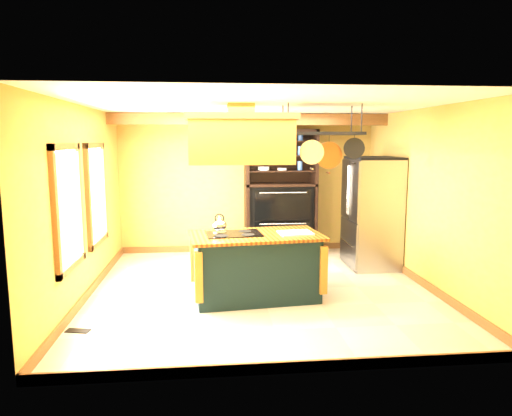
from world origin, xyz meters
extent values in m
plane|color=beige|center=(0.00, 0.00, 0.00)|extent=(5.00, 5.00, 0.00)
plane|color=white|center=(0.00, 0.00, 2.70)|extent=(5.00, 5.00, 0.00)
cube|color=#C29247|center=(0.00, 2.50, 1.35)|extent=(5.00, 0.02, 2.70)
cube|color=#C29247|center=(0.00, -2.50, 1.35)|extent=(5.00, 0.02, 2.70)
cube|color=#C29247|center=(-2.50, 0.00, 1.35)|extent=(0.02, 5.00, 2.70)
cube|color=#C29247|center=(2.50, 0.00, 1.35)|extent=(0.02, 5.00, 2.70)
cube|color=olive|center=(0.00, 1.70, 2.59)|extent=(5.00, 0.15, 0.20)
cube|color=olive|center=(-2.47, -0.80, 1.40)|extent=(0.06, 1.06, 1.56)
cube|color=white|center=(-2.44, -0.80, 1.40)|extent=(0.02, 0.85, 1.34)
cube|color=olive|center=(-2.47, 0.60, 1.40)|extent=(0.06, 1.06, 1.56)
cube|color=white|center=(-2.44, 0.60, 1.40)|extent=(0.02, 0.85, 1.34)
cube|color=black|center=(-0.11, -0.32, 0.44)|extent=(1.76, 1.08, 0.88)
cube|color=#8E571B|center=(-0.11, -0.32, 0.90)|extent=(1.91, 1.19, 0.04)
cube|color=black|center=(-0.42, -0.30, 0.93)|extent=(0.81, 0.60, 0.01)
ellipsoid|color=silver|center=(-0.61, -0.20, 1.03)|extent=(0.20, 0.20, 0.16)
cube|color=white|center=(0.45, -0.35, 0.93)|extent=(0.49, 0.40, 0.02)
cube|color=#CC8333|center=(-0.31, -0.32, 2.19)|extent=(1.38, 0.74, 0.58)
cube|color=olive|center=(-0.31, -0.32, 2.52)|extent=(1.47, 0.83, 0.08)
cube|color=#CC8333|center=(-0.31, -0.32, 2.59)|extent=(0.35, 0.35, 0.22)
cube|color=black|center=(0.79, -0.32, 2.31)|extent=(1.10, 0.55, 0.04)
cylinder|color=black|center=(0.29, -0.54, 2.50)|extent=(0.02, 0.02, 0.39)
cylinder|color=black|center=(1.28, -0.10, 2.50)|extent=(0.02, 0.02, 0.39)
cylinder|color=black|center=(0.35, -0.21, 2.11)|extent=(0.29, 0.04, 0.29)
cylinder|color=silver|center=(0.64, -0.43, 2.06)|extent=(0.33, 0.04, 0.33)
cylinder|color=#AB5A2A|center=(0.93, -0.21, 2.01)|extent=(0.37, 0.04, 0.37)
cylinder|color=black|center=(1.23, -0.43, 2.11)|extent=(0.29, 0.04, 0.29)
cube|color=#979BA0|center=(2.09, 1.12, 0.95)|extent=(0.79, 0.97, 1.89)
cube|color=#979BA0|center=(1.68, 0.88, 1.36)|extent=(0.03, 0.46, 1.02)
cube|color=#979BA0|center=(1.68, 1.36, 1.36)|extent=(0.03, 0.46, 1.02)
cube|color=#979BA0|center=(1.68, 1.12, 0.44)|extent=(0.03, 0.93, 0.80)
cube|color=black|center=(2.09, 1.12, 0.03)|extent=(0.75, 0.92, 0.06)
cube|color=black|center=(0.62, 2.45, 1.21)|extent=(1.37, 0.06, 2.43)
cube|color=black|center=(-0.04, 2.19, 1.21)|extent=(0.06, 0.58, 2.43)
cube|color=black|center=(1.28, 2.19, 1.21)|extent=(0.06, 0.58, 2.43)
cube|color=black|center=(0.62, 2.19, 1.37)|extent=(1.37, 0.58, 0.05)
cube|color=black|center=(0.62, 2.22, 0.72)|extent=(1.25, 0.48, 1.31)
cube|color=black|center=(0.62, 1.88, 1.00)|extent=(1.07, 0.04, 0.58)
cube|color=black|center=(0.62, 1.88, 0.42)|extent=(1.07, 0.04, 0.53)
cube|color=black|center=(0.62, 2.19, 1.64)|extent=(1.25, 0.52, 0.02)
cube|color=black|center=(0.62, 2.19, 1.92)|extent=(1.25, 0.52, 0.02)
cube|color=black|center=(0.62, 2.19, 2.20)|extent=(1.25, 0.52, 0.03)
cylinder|color=white|center=(0.28, 2.14, 1.69)|extent=(0.22, 0.22, 0.07)
cylinder|color=#3D66AD|center=(0.99, 2.14, 2.02)|extent=(0.10, 0.10, 0.17)
cube|color=black|center=(-2.30, -1.28, 0.01)|extent=(0.30, 0.18, 0.01)
camera|label=1|loc=(-0.72, -6.53, 2.21)|focal=32.00mm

